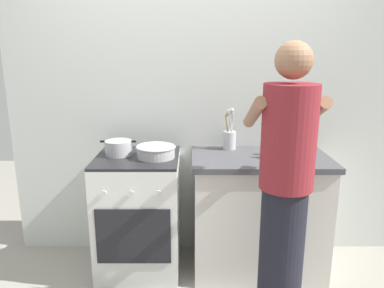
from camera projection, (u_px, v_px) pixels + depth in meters
The scene contains 10 objects.
ground at pixel (185, 277), 2.77m from camera, with size 6.00×6.00×0.00m, color gray.
back_wall at pixel (211, 102), 2.95m from camera, with size 3.20×0.10×2.50m.
countertop at pixel (258, 213), 2.81m from camera, with size 1.00×0.60×0.90m.
stove_range at pixel (139, 213), 2.80m from camera, with size 0.60×0.62×0.90m.
pot at pixel (118, 148), 2.72m from camera, with size 0.26×0.20×0.11m.
mixing_bowl at pixel (156, 151), 2.66m from camera, with size 0.29×0.29×0.08m.
utensil_crock at pixel (229, 137), 2.87m from camera, with size 0.10×0.10×0.32m.
spice_bottle at pixel (269, 149), 2.72m from camera, with size 0.04×0.04×0.10m.
oil_bottle at pixel (291, 144), 2.60m from camera, with size 0.06×0.06×0.26m.
person at pixel (285, 194), 2.10m from camera, with size 0.41×0.50×1.70m.
Camera 1 is at (0.05, -2.44, 1.65)m, focal length 34.70 mm.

